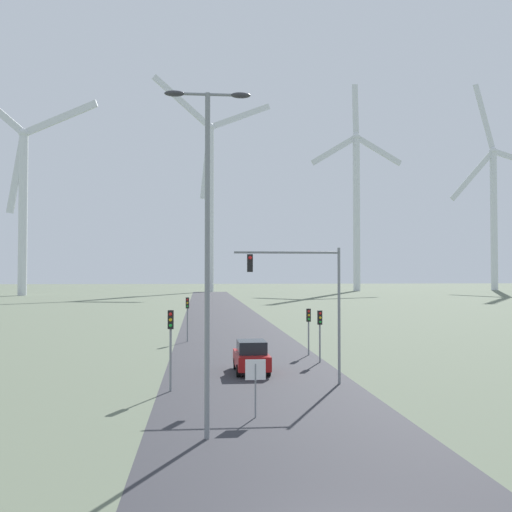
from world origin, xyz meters
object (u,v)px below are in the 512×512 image
Objects in this scene: streetlamp at (207,226)px; wind_turbine_left at (23,193)px; traffic_light_post_near_left at (171,332)px; stop_sign_near at (255,377)px; traffic_light_post_mid_left at (187,309)px; traffic_light_mast_overhead at (304,286)px; traffic_light_post_mid_right at (309,321)px; wind_turbine_far_right at (494,203)px; wind_turbine_center at (210,190)px; car_approaching at (251,357)px; traffic_light_post_near_right at (320,324)px; wind_turbine_right at (356,198)px.

wind_turbine_left reaches higher than streetlamp.
stop_sign_near is at bearing -57.22° from traffic_light_post_near_left.
wind_turbine_left is (-46.65, 131.83, 24.33)m from stop_sign_near.
traffic_light_mast_overhead is (6.32, -19.48, 2.30)m from traffic_light_post_mid_left.
traffic_light_post_mid_left is at bearing -67.64° from wind_turbine_left.
traffic_light_post_mid_left reaches higher than traffic_light_post_mid_right.
traffic_light_mast_overhead is 184.21m from wind_turbine_far_right.
car_approaching is at bearing -90.07° from wind_turbine_center.
wind_turbine_left is 144.88m from wind_turbine_far_right.
traffic_light_post_mid_left is (-8.60, 12.14, 0.26)m from traffic_light_post_near_right.
wind_turbine_right is (49.14, 164.24, 22.17)m from streetlamp.
car_approaching is at bearing -143.03° from traffic_light_post_near_right.
traffic_light_post_mid_right is 152.42m from wind_turbine_right.
wind_turbine_center is at bearing 88.22° from traffic_light_post_mid_left.
stop_sign_near is 26.39m from traffic_light_post_mid_left.
wind_turbine_left is at bearing 111.34° from car_approaching.
streetlamp is 172.86m from wind_turbine_right.
wind_turbine_far_right reaches higher than stop_sign_near.
wind_turbine_center is at bearing 91.77° from traffic_light_post_near_right.
car_approaching is 182.73m from wind_turbine_far_right.
traffic_light_post_mid_right is at bearing -88.23° from wind_turbine_center.
car_approaching is at bearing -68.66° from wind_turbine_left.
wind_turbine_far_right is at bearing 3.78° from wind_turbine_center.
wind_turbine_right is at bearing 74.10° from traffic_light_mast_overhead.
wind_turbine_far_right reaches higher than traffic_light_mast_overhead.
traffic_light_post_near_left is 135.41m from wind_turbine_left.
wind_turbine_right is at bearing 73.34° from streetlamp.
traffic_light_post_mid_right reaches higher than car_approaching.
traffic_light_post_mid_left is 1.14× the size of traffic_light_post_mid_right.
traffic_light_post_near_right is 6.03m from car_approaching.
car_approaching is (4.32, 4.97, -1.93)m from traffic_light_post_near_left.
traffic_light_post_near_left is 0.06× the size of wind_turbine_right.
wind_turbine_right is at bearing 72.89° from car_approaching.
traffic_light_post_near_left is 12.37m from traffic_light_post_near_right.
streetlamp is at bearing -106.66° from wind_turbine_right.
traffic_light_post_mid_right is at bearing 91.84° from traffic_light_post_near_right.
traffic_light_post_near_right is at bearing -66.15° from wind_turbine_left.
traffic_light_mast_overhead is at bearing 64.89° from stop_sign_near.
traffic_light_post_mid_right is 8.38m from car_approaching.
streetlamp is at bearing -101.35° from car_approaching.
traffic_light_post_near_right is (5.42, 14.03, 0.83)m from stop_sign_near.
wind_turbine_far_right is (91.23, 158.23, 23.92)m from traffic_light_mast_overhead.
traffic_light_post_near_left is 7.13m from traffic_light_mast_overhead.
traffic_light_mast_overhead is (5.07, 9.52, -2.30)m from streetlamp.
traffic_light_mast_overhead reaches higher than traffic_light_post_near_left.
traffic_light_post_mid_left reaches higher than traffic_light_post_near_right.
traffic_light_post_near_right is 177.15m from wind_turbine_far_right.
traffic_light_mast_overhead is 1.69× the size of car_approaching.
traffic_light_post_near_left is at bearing -126.85° from traffic_light_post_mid_right.
wind_turbine_right is at bearing 73.70° from stop_sign_near.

